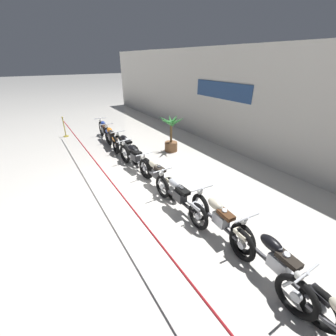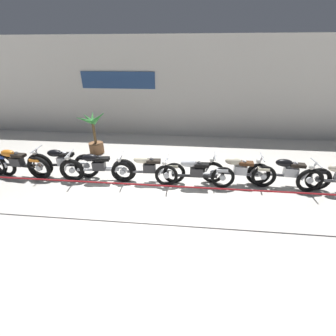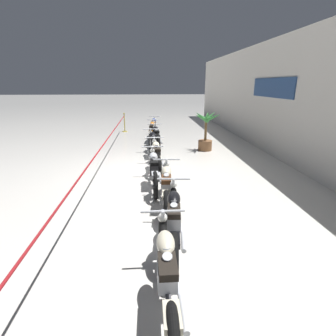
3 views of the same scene
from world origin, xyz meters
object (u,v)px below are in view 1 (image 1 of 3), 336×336
at_px(motorcycle_orange_1, 111,138).
at_px(motorcycle_black_7, 276,263).
at_px(motorcycle_black_2, 126,147).
at_px(potted_palm_left_of_row, 171,135).
at_px(motorcycle_cream_6, 219,219).
at_px(motorcycle_cream_4, 157,174).
at_px(motorcycle_silver_5, 178,196).
at_px(motorcycle_blue_0, 105,131).
at_px(stanchion_far_left, 92,159).
at_px(motorcycle_black_3, 135,158).

relative_size(motorcycle_orange_1, motorcycle_black_7, 1.00).
xyz_separation_m(motorcycle_black_2, potted_palm_left_of_row, (0.28, 1.97, 0.24)).
bearing_deg(motorcycle_black_7, motorcycle_cream_6, -179.03).
height_order(motorcycle_cream_6, potted_palm_left_of_row, potted_palm_left_of_row).
bearing_deg(motorcycle_cream_4, potted_palm_left_of_row, 139.60).
relative_size(motorcycle_cream_6, potted_palm_left_of_row, 1.30).
bearing_deg(motorcycle_orange_1, motorcycle_silver_5, -0.51).
relative_size(motorcycle_orange_1, motorcycle_cream_4, 1.04).
height_order(motorcycle_blue_0, stanchion_far_left, stanchion_far_left).
height_order(motorcycle_black_2, motorcycle_cream_4, motorcycle_black_2).
bearing_deg(motorcycle_silver_5, motorcycle_cream_6, 10.85).
bearing_deg(motorcycle_orange_1, stanchion_far_left, -29.97).
relative_size(motorcycle_black_3, motorcycle_black_7, 1.00).
bearing_deg(motorcycle_orange_1, motorcycle_black_7, 1.53).
relative_size(motorcycle_blue_0, motorcycle_black_3, 1.06).
bearing_deg(motorcycle_black_7, motorcycle_black_3, -177.72).
distance_m(motorcycle_black_2, motorcycle_cream_6, 5.33).
bearing_deg(motorcycle_black_3, motorcycle_cream_4, 2.67).
xyz_separation_m(motorcycle_black_2, motorcycle_silver_5, (4.06, -0.19, -0.03)).
bearing_deg(motorcycle_black_3, motorcycle_cream_6, 2.73).
bearing_deg(motorcycle_silver_5, potted_palm_left_of_row, 150.23).
height_order(motorcycle_cream_6, motorcycle_black_7, motorcycle_cream_6).
xyz_separation_m(motorcycle_blue_0, motorcycle_silver_5, (6.76, -0.15, -0.02)).
relative_size(motorcycle_black_3, motorcycle_silver_5, 1.00).
bearing_deg(motorcycle_cream_6, motorcycle_blue_0, -179.34).
relative_size(motorcycle_blue_0, stanchion_far_left, 0.17).
bearing_deg(motorcycle_silver_5, motorcycle_blue_0, 178.73).
bearing_deg(motorcycle_black_2, stanchion_far_left, -54.54).
relative_size(motorcycle_cream_6, stanchion_far_left, 0.15).
distance_m(motorcycle_black_3, potted_palm_left_of_row, 2.31).
xyz_separation_m(motorcycle_cream_4, motorcycle_black_7, (4.06, 0.15, -0.00)).
bearing_deg(motorcycle_silver_5, stanchion_far_left, -153.11).
height_order(motorcycle_orange_1, motorcycle_cream_6, motorcycle_orange_1).
bearing_deg(motorcycle_black_2, motorcycle_orange_1, -174.36).
bearing_deg(motorcycle_orange_1, potted_palm_left_of_row, 50.87).
distance_m(motorcycle_blue_0, motorcycle_black_3, 3.88).
distance_m(motorcycle_orange_1, motorcycle_cream_4, 4.12).
xyz_separation_m(motorcycle_black_3, motorcycle_cream_4, (1.51, 0.07, -0.01)).
xyz_separation_m(potted_palm_left_of_row, stanchion_far_left, (0.90, -3.62, 0.03)).
relative_size(motorcycle_cream_4, motorcycle_black_7, 0.97).
relative_size(motorcycle_blue_0, motorcycle_silver_5, 1.06).
relative_size(motorcycle_black_7, stanchion_far_left, 0.16).
bearing_deg(motorcycle_blue_0, motorcycle_black_3, -1.55).
relative_size(motorcycle_black_3, stanchion_far_left, 0.16).
bearing_deg(potted_palm_left_of_row, motorcycle_silver_5, -29.77).
bearing_deg(motorcycle_orange_1, motorcycle_cream_4, 0.93).
bearing_deg(motorcycle_blue_0, motorcycle_black_7, 0.71).
bearing_deg(motorcycle_black_7, potted_palm_left_of_row, 163.67).
bearing_deg(motorcycle_cream_4, motorcycle_black_2, 178.38).
xyz_separation_m(motorcycle_cream_6, stanchion_far_left, (-4.15, -1.70, 0.31)).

